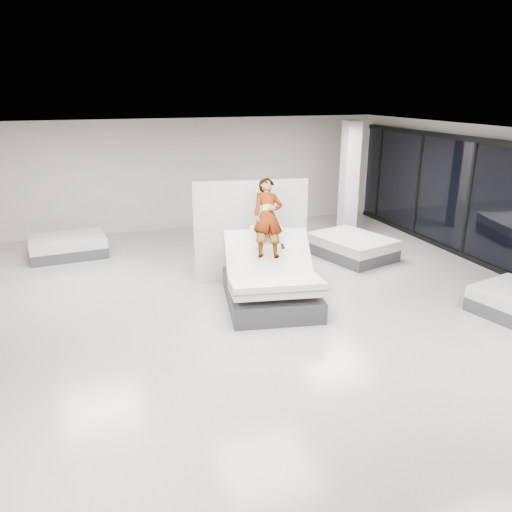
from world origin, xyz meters
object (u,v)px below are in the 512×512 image
at_px(divider_panel, 251,232).
at_px(column, 349,181).
at_px(hero_bed, 271,283).
at_px(flat_bed_left_far, 68,246).
at_px(person, 268,232).
at_px(flat_bed_right_far, 352,247).
at_px(remote, 283,246).

height_order(divider_panel, column, column).
xyz_separation_m(hero_bed, flat_bed_left_far, (-3.77, 4.43, -0.18)).
relative_size(person, flat_bed_right_far, 0.74).
bearing_deg(flat_bed_right_far, remote, -142.11).
bearing_deg(flat_bed_right_far, hero_bed, -144.85).
height_order(hero_bed, column, column).
xyz_separation_m(remote, flat_bed_left_far, (-3.98, 4.48, -0.93)).
height_order(person, column, column).
distance_m(remote, flat_bed_left_far, 6.07).
bearing_deg(remote, column, 57.38).
bearing_deg(divider_panel, flat_bed_right_far, 23.63).
bearing_deg(hero_bed, person, 80.03).
bearing_deg(person, flat_bed_left_far, 142.99).
bearing_deg(flat_bed_left_far, divider_panel, -38.89).
bearing_deg(hero_bed, divider_panel, 88.05).
bearing_deg(remote, hero_bed, 177.29).
distance_m(person, column, 4.90).
bearing_deg(flat_bed_right_far, column, 65.94).
xyz_separation_m(flat_bed_left_far, column, (7.41, -0.76, 1.36)).
height_order(remote, column, column).
xyz_separation_m(person, divider_panel, (-0.01, 1.02, -0.26)).
distance_m(person, remote, 0.45).
bearing_deg(person, divider_panel, 100.68).
xyz_separation_m(person, column, (3.58, 3.34, 0.24)).
height_order(remote, flat_bed_left_far, remote).
bearing_deg(hero_bed, remote, -12.68).
height_order(person, divider_panel, divider_panel).
bearing_deg(column, flat_bed_right_far, -114.06).
relative_size(flat_bed_right_far, flat_bed_left_far, 1.18).
relative_size(hero_bed, flat_bed_right_far, 1.11).
distance_m(hero_bed, column, 5.30).
relative_size(hero_bed, column, 0.77).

